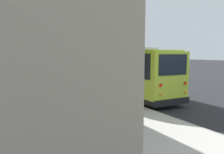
% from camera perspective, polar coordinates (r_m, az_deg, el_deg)
% --- Properties ---
extents(ground_plane, '(160.00, 160.00, 0.00)m').
position_cam_1_polar(ground_plane, '(16.69, 4.64, -4.71)').
color(ground_plane, '#28282B').
extents(sidewalk_slab, '(80.00, 3.57, 0.15)m').
position_cam_1_polar(sidewalk_slab, '(15.05, -6.80, -5.66)').
color(sidewalk_slab, beige).
rests_on(sidewalk_slab, ground).
extents(curb_strip, '(80.00, 0.14, 0.15)m').
position_cam_1_polar(curb_strip, '(15.82, -0.54, -5.03)').
color(curb_strip, '#AAA69D').
rests_on(curb_strip, ground).
extents(shuttle_bus, '(9.58, 2.80, 3.53)m').
position_cam_1_polar(shuttle_bus, '(16.19, 4.30, 1.71)').
color(shuttle_bus, '#BCDB38').
rests_on(shuttle_bus, ground).
extents(parked_sedan_tan, '(4.62, 1.93, 1.27)m').
position_cam_1_polar(parked_sedan_tan, '(27.97, -10.80, 0.85)').
color(parked_sedan_tan, tan).
rests_on(parked_sedan_tan, ground).
extents(parked_sedan_maroon, '(4.22, 1.95, 1.29)m').
position_cam_1_polar(parked_sedan_maroon, '(33.99, -14.39, 1.72)').
color(parked_sedan_maroon, maroon).
rests_on(parked_sedan_maroon, ground).
extents(parked_sedan_navy, '(4.23, 1.76, 1.30)m').
position_cam_1_polar(parked_sedan_navy, '(39.32, -16.28, 2.25)').
color(parked_sedan_navy, '#19234C').
rests_on(parked_sedan_navy, ground).
extents(parked_sedan_black, '(4.59, 1.87, 1.31)m').
position_cam_1_polar(parked_sedan_black, '(46.39, -18.41, 2.76)').
color(parked_sedan_black, black).
rests_on(parked_sedan_black, ground).
extents(street_tree, '(3.98, 3.98, 7.37)m').
position_cam_1_polar(street_tree, '(13.58, -2.76, 14.81)').
color(street_tree, brown).
rests_on(street_tree, sidewalk_slab).
extents(sign_post_near, '(0.06, 0.22, 1.32)m').
position_cam_1_polar(sign_post_near, '(11.72, 7.83, -5.29)').
color(sign_post_near, gray).
rests_on(sign_post_near, sidewalk_slab).
extents(sign_post_far, '(0.06, 0.06, 1.15)m').
position_cam_1_polar(sign_post_far, '(13.29, 2.90, -4.36)').
color(sign_post_far, gray).
rests_on(sign_post_far, sidewalk_slab).
extents(lane_stripe_mid, '(2.40, 0.14, 0.01)m').
position_cam_1_polar(lane_stripe_mid, '(17.94, 14.66, -4.12)').
color(lane_stripe_mid, silver).
rests_on(lane_stripe_mid, ground).
extents(lane_stripe_ahead, '(2.40, 0.14, 0.01)m').
position_cam_1_polar(lane_stripe_ahead, '(22.61, 4.16, -1.81)').
color(lane_stripe_ahead, silver).
rests_on(lane_stripe_ahead, ground).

